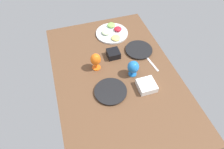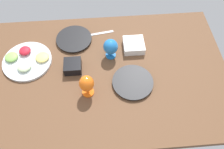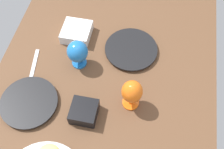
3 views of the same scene
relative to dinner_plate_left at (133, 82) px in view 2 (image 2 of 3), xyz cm
name	(u,v)px [view 2 (image 2 of 3)]	position (x,y,z in cm)	size (l,w,h in cm)	color
ground_plane	(108,74)	(15.25, -9.72, -3.08)	(160.00, 104.00, 4.00)	brown
dinner_plate_left	(133,82)	(0.00, 0.00, 0.00)	(26.28, 26.28, 2.08)	#4C4C51
dinner_plate_right	(74,39)	(37.72, -39.72, -0.02)	(25.67, 25.67, 2.05)	#4C4C51
fruit_platter	(27,60)	(69.37, -22.78, 0.63)	(32.98, 32.98, 5.42)	silver
hurricane_glass_orange	(87,84)	(28.61, 4.44, 9.07)	(9.00, 9.00, 16.44)	orange
hurricane_glass_blue	(111,47)	(12.31, -23.47, 7.96)	(9.86, 9.86, 14.96)	blue
square_bowl_white	(134,45)	(-4.31, -29.14, 1.96)	(14.29, 14.29, 5.47)	white
square_bowl_black	(73,66)	(38.06, -14.30, 2.38)	(11.24, 11.24, 6.21)	black
fork_by_right_plate	(101,33)	(17.52, -44.96, -0.78)	(18.00, 1.80, 0.60)	silver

